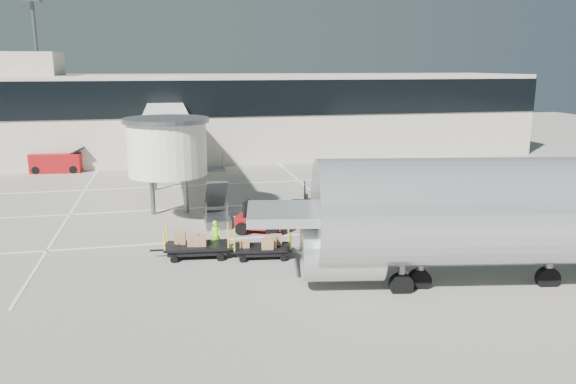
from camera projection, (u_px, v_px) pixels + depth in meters
name	position (u px, v px, depth m)	size (l,w,h in m)	color
ground	(255.00, 250.00, 27.63)	(140.00, 140.00, 0.00)	gray
lane_markings	(222.00, 205.00, 36.39)	(40.00, 30.00, 0.02)	white
terminal	(204.00, 115.00, 55.19)	(64.00, 12.11, 15.20)	beige
jet_bridge	(167.00, 136.00, 37.56)	(5.70, 20.40, 6.03)	white
baggage_tug	(261.00, 221.00, 30.39)	(2.88, 2.49, 1.70)	maroon
suitcase_cart	(329.00, 198.00, 36.03)	(4.00, 2.25, 1.53)	black
box_cart_near	(264.00, 247.00, 26.48)	(3.39, 1.68, 1.30)	black
box_cart_far	(199.00, 246.00, 26.52)	(3.79, 1.80, 1.46)	black
ground_worker	(216.00, 236.00, 27.22)	(0.56, 0.37, 1.55)	#8BF91A
minivan	(357.00, 170.00, 42.72)	(2.98, 4.95, 1.76)	white
belt_loader	(57.00, 163.00, 47.60)	(4.57, 2.17, 2.13)	maroon
aircraft	(555.00, 212.00, 22.45)	(21.91, 7.12, 5.51)	silver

